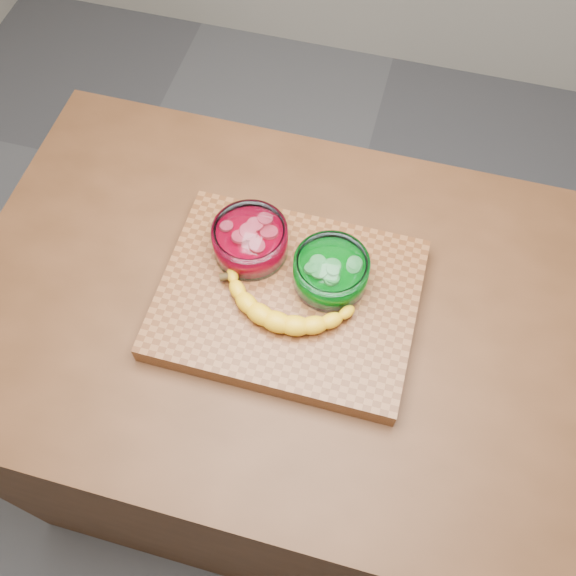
# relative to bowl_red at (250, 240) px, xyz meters

# --- Properties ---
(ground) EXTENTS (3.50, 3.50, 0.00)m
(ground) POSITION_rel_bowl_red_xyz_m (0.09, -0.07, -0.97)
(ground) COLOR #5B5B60
(ground) RESTS_ON ground
(counter) EXTENTS (1.20, 0.80, 0.90)m
(counter) POSITION_rel_bowl_red_xyz_m (0.09, -0.07, -0.52)
(counter) COLOR #512E18
(counter) RESTS_ON ground
(cutting_board) EXTENTS (0.45, 0.35, 0.04)m
(cutting_board) POSITION_rel_bowl_red_xyz_m (0.09, -0.07, -0.05)
(cutting_board) COLOR brown
(cutting_board) RESTS_ON counter
(bowl_red) EXTENTS (0.13, 0.13, 0.06)m
(bowl_red) POSITION_rel_bowl_red_xyz_m (0.00, 0.00, 0.00)
(bowl_red) COLOR white
(bowl_red) RESTS_ON cutting_board
(bowl_green) EXTENTS (0.13, 0.13, 0.06)m
(bowl_green) POSITION_rel_bowl_red_xyz_m (0.15, -0.03, -0.00)
(bowl_green) COLOR white
(bowl_green) RESTS_ON cutting_board
(banana) EXTENTS (0.27, 0.13, 0.04)m
(banana) POSITION_rel_bowl_red_xyz_m (0.09, -0.10, -0.01)
(banana) COLOR yellow
(banana) RESTS_ON cutting_board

